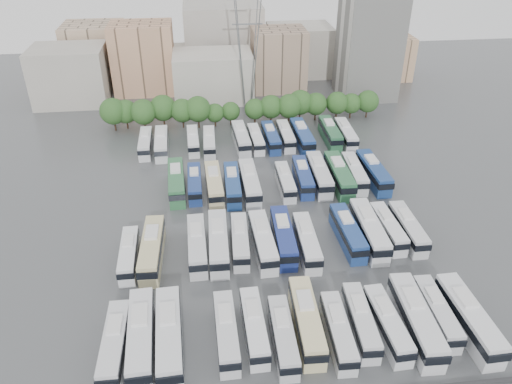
{
  "coord_description": "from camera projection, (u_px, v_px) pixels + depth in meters",
  "views": [
    {
      "loc": [
        -9.71,
        -66.13,
        47.03
      ],
      "look_at": [
        -1.2,
        6.14,
        3.0
      ],
      "focal_mm": 35.0,
      "sensor_mm": 36.0,
      "label": 1
    }
  ],
  "objects": [
    {
      "name": "bus_r1_s0",
      "position": [
        129.0,
        254.0,
        72.57
      ],
      "size": [
        2.58,
        10.9,
        3.4
      ],
      "rotation": [
        0.0,
        0.0,
        0.02
      ],
      "color": "silver",
      "rests_on": "ground"
    },
    {
      "name": "bus_r2_s6",
      "position": [
        250.0,
        183.0,
        89.74
      ],
      "size": [
        3.04,
        13.09,
        4.09
      ],
      "rotation": [
        0.0,
        0.0,
        0.01
      ],
      "color": "silver",
      "rests_on": "ground"
    },
    {
      "name": "bus_r3_s7",
      "position": [
        256.0,
        139.0,
        106.49
      ],
      "size": [
        2.75,
        10.96,
        3.42
      ],
      "rotation": [
        0.0,
        0.0,
        0.04
      ],
      "color": "white",
      "rests_on": "ground"
    },
    {
      "name": "bus_r3_s3",
      "position": [
        193.0,
        140.0,
        105.69
      ],
      "size": [
        2.67,
        10.92,
        3.41
      ],
      "rotation": [
        0.0,
        0.0,
        0.03
      ],
      "color": "white",
      "rests_on": "ground"
    },
    {
      "name": "electricity_pylon",
      "position": [
        247.0,
        35.0,
        114.54
      ],
      "size": [
        9.0,
        6.91,
        33.83
      ],
      "color": "slate",
      "rests_on": "ground"
    },
    {
      "name": "bus_r2_s3",
      "position": [
        195.0,
        183.0,
        90.22
      ],
      "size": [
        2.51,
        11.23,
        3.52
      ],
      "rotation": [
        0.0,
        0.0,
        0.01
      ],
      "color": "navy",
      "rests_on": "ground"
    },
    {
      "name": "bus_r2_s2",
      "position": [
        176.0,
        181.0,
        90.1
      ],
      "size": [
        3.4,
        13.19,
        4.11
      ],
      "rotation": [
        0.0,
        0.0,
        0.04
      ],
      "color": "#2C683E",
      "rests_on": "ground"
    },
    {
      "name": "bus_r2_s12",
      "position": [
        354.0,
        173.0,
        93.31
      ],
      "size": [
        3.07,
        11.99,
        3.73
      ],
      "rotation": [
        0.0,
        0.0,
        -0.04
      ],
      "color": "silver",
      "rests_on": "ground"
    },
    {
      "name": "bus_r1_s7",
      "position": [
        283.0,
        236.0,
        75.88
      ],
      "size": [
        3.14,
        12.8,
        3.99
      ],
      "rotation": [
        0.0,
        0.0,
        -0.03
      ],
      "color": "navy",
      "rests_on": "ground"
    },
    {
      "name": "bus_r3_s12",
      "position": [
        330.0,
        133.0,
        108.48
      ],
      "size": [
        2.9,
        12.63,
        3.95
      ],
      "rotation": [
        0.0,
        0.0,
        -0.01
      ],
      "color": "#2A633E",
      "rests_on": "ground"
    },
    {
      "name": "bus_r3_s4",
      "position": [
        209.0,
        142.0,
        104.94
      ],
      "size": [
        2.69,
        11.31,
        3.53
      ],
      "rotation": [
        0.0,
        0.0,
        -0.02
      ],
      "color": "silver",
      "rests_on": "ground"
    },
    {
      "name": "bus_r0_s0",
      "position": [
        115.0,
        344.0,
        58.06
      ],
      "size": [
        2.69,
        11.76,
        3.68
      ],
      "rotation": [
        0.0,
        0.0,
        -0.01
      ],
      "color": "silver",
      "rests_on": "ground"
    },
    {
      "name": "bus_r0_s12",
      "position": [
        436.0,
        312.0,
        62.57
      ],
      "size": [
        2.73,
        11.24,
        3.51
      ],
      "rotation": [
        0.0,
        0.0,
        -0.03
      ],
      "color": "silver",
      "rests_on": "ground"
    },
    {
      "name": "bus_r0_s2",
      "position": [
        169.0,
        336.0,
        58.76
      ],
      "size": [
        3.59,
        13.7,
        4.26
      ],
      "rotation": [
        0.0,
        0.0,
        0.05
      ],
      "color": "silver",
      "rests_on": "ground"
    },
    {
      "name": "bus_r1_s4",
      "position": [
        218.0,
        242.0,
        74.57
      ],
      "size": [
        3.16,
        13.19,
        4.12
      ],
      "rotation": [
        0.0,
        0.0,
        -0.02
      ],
      "color": "silver",
      "rests_on": "ground"
    },
    {
      "name": "bus_r0_s10",
      "position": [
        387.0,
        324.0,
        60.87
      ],
      "size": [
        2.92,
        11.45,
        3.57
      ],
      "rotation": [
        0.0,
        0.0,
        0.04
      ],
      "color": "silver",
      "rests_on": "ground"
    },
    {
      "name": "bus_r3_s1",
      "position": [
        161.0,
        143.0,
        104.16
      ],
      "size": [
        3.0,
        12.21,
        3.81
      ],
      "rotation": [
        0.0,
        0.0,
        0.03
      ],
      "color": "silver",
      "rests_on": "ground"
    },
    {
      "name": "bus_r0_s9",
      "position": [
        361.0,
        321.0,
        61.3
      ],
      "size": [
        2.97,
        11.29,
        3.51
      ],
      "rotation": [
        0.0,
        0.0,
        -0.05
      ],
      "color": "silver",
      "rests_on": "ground"
    },
    {
      "name": "bus_r0_s4",
      "position": [
        226.0,
        331.0,
        59.78
      ],
      "size": [
        2.67,
        11.46,
        3.58
      ],
      "rotation": [
        0.0,
        0.0,
        0.02
      ],
      "color": "silver",
      "rests_on": "ground"
    },
    {
      "name": "bus_r0_s8",
      "position": [
        338.0,
        331.0,
        59.89
      ],
      "size": [
        2.81,
        11.2,
        3.49
      ],
      "rotation": [
        0.0,
        0.0,
        -0.03
      ],
      "color": "silver",
      "rests_on": "ground"
    },
    {
      "name": "bus_r0_s7",
      "position": [
        307.0,
        320.0,
        61.04
      ],
      "size": [
        3.21,
        12.92,
        4.03
      ],
      "rotation": [
        0.0,
        0.0,
        -0.03
      ],
      "color": "beige",
      "rests_on": "ground"
    },
    {
      "name": "bus_r0_s6",
      "position": [
        283.0,
        336.0,
        59.25
      ],
      "size": [
        2.59,
        11.19,
        3.5
      ],
      "rotation": [
        0.0,
        0.0,
        -0.01
      ],
      "color": "silver",
      "rests_on": "ground"
    },
    {
      "name": "apartment_tower",
      "position": [
        369.0,
        46.0,
        127.47
      ],
      "size": [
        14.0,
        14.0,
        26.0
      ],
      "primitive_type": "cube",
      "color": "silver",
      "rests_on": "ground"
    },
    {
      "name": "bus_r1_s5",
      "position": [
        240.0,
        241.0,
        75.3
      ],
      "size": [
        3.0,
        11.5,
        3.58
      ],
      "rotation": [
        0.0,
        0.0,
        -0.05
      ],
      "color": "silver",
      "rests_on": "ground"
    },
    {
      "name": "bus_r2_s4",
      "position": [
        214.0,
        184.0,
        89.55
      ],
      "size": [
        3.11,
        12.55,
        3.91
      ],
      "rotation": [
        0.0,
        0.0,
        0.03
      ],
      "color": "beige",
      "rests_on": "ground"
    },
    {
      "name": "bus_r2_s13",
      "position": [
        373.0,
        172.0,
        93.19
      ],
      "size": [
        3.27,
        13.16,
        4.1
      ],
      "rotation": [
        0.0,
        0.0,
        0.03
      ],
      "color": "navy",
      "rests_on": "ground"
    },
    {
      "name": "bus_r3_s9",
      "position": [
        286.0,
        136.0,
        107.61
      ],
      "size": [
        2.51,
        11.42,
        3.58
      ],
      "rotation": [
        0.0,
        0.0,
        0.0
      ],
      "color": "silver",
      "rests_on": "ground"
    },
    {
      "name": "bus_r3_s6",
      "position": [
        241.0,
        138.0,
        106.27
      ],
      "size": [
        3.3,
        12.49,
        3.88
      ],
      "rotation": [
        0.0,
        0.0,
        0.05
      ],
      "color": "silver",
      "rests_on": "ground"
    },
    {
      "name": "bus_r3_s13",
      "position": [
        346.0,
        134.0,
        108.11
      ],
      "size": [
        2.93,
        12.06,
        3.76
      ],
      "rotation": [
        0.0,
        0.0,
        -0.03
      ],
      "color": "white",
      "rests_on": "ground"
    },
    {
      "name": "bus_r3_s8",
      "position": [
        271.0,
        137.0,
        106.83
      ],
      "size": [
        2.93,
        11.68,
        3.64
      ],
      "rotation": [
        0.0,
        0.0,
        0.04
      ],
      "color": "navy",
      "rests_on": "ground"
    },
    {
      "name": "bus_r2_s9",
      "position": [
        303.0,
        176.0,
        92.1
      ],
      "size": [
        3.07,
        11.94,
        3.71
      ],
      "rotation": [
        0.0,
        0.0,
        -0.04
      ],
      "color": "navy",
      "rests_on": "ground"
    },
    {
      "name": "bus_r1_s10",
      "position": [
        348.0,
        232.0,
        76.96
      ],
      "size": [
        3.03,
        12.33,
        3.84
      ],
      "rotation": [
        0.0,
        0.0,
        0.03
      ],
      "color": "navy",
      "rests_on": "ground"
    },
    {
      "name": "bus_r0_s13",
      "position": [
        469.0,
        318.0,
        61.24
      ],
      "size": [
        3.22,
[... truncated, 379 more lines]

